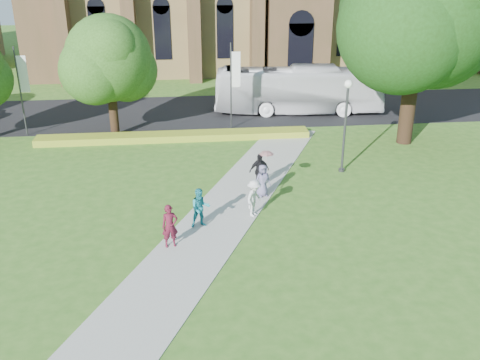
{
  "coord_description": "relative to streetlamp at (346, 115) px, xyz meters",
  "views": [
    {
      "loc": [
        -1.35,
        -20.98,
        11.38
      ],
      "look_at": [
        1.18,
        2.06,
        1.6
      ],
      "focal_mm": 40.0,
      "sensor_mm": 36.0,
      "label": 1
    }
  ],
  "objects": [
    {
      "name": "pedestrian_1",
      "position": [
        -8.27,
        -5.92,
        -2.34
      ],
      "size": [
        1.0,
        0.85,
        1.84
      ],
      "primitive_type": "imported",
      "rotation": [
        0.0,
        0.0,
        0.18
      ],
      "color": "teal",
      "rests_on": "footpath"
    },
    {
      "name": "ground",
      "position": [
        -7.5,
        -6.5,
        -3.3
      ],
      "size": [
        160.0,
        160.0,
        0.0
      ],
      "primitive_type": "plane",
      "color": "#35651E",
      "rests_on": "ground"
    },
    {
      "name": "large_tree",
      "position": [
        5.5,
        4.5,
        5.07
      ],
      "size": [
        9.6,
        9.6,
        13.2
      ],
      "color": "#332114",
      "rests_on": "ground"
    },
    {
      "name": "streetlamp",
      "position": [
        0.0,
        0.0,
        0.0
      ],
      "size": [
        0.44,
        0.44,
        5.24
      ],
      "color": "#38383D",
      "rests_on": "ground"
    },
    {
      "name": "footpath",
      "position": [
        -7.5,
        -5.5,
        -3.28
      ],
      "size": [
        15.58,
        28.54,
        0.04
      ],
      "primitive_type": "cube",
      "rotation": [
        0.0,
        0.0,
        -0.44
      ],
      "color": "#B2B2A8",
      "rests_on": "ground"
    },
    {
      "name": "road",
      "position": [
        -7.5,
        13.5,
        -3.29
      ],
      "size": [
        160.0,
        10.0,
        0.02
      ],
      "primitive_type": "cube",
      "color": "black",
      "rests_on": "ground"
    },
    {
      "name": "tour_coach",
      "position": [
        0.02,
        12.38,
        -1.49
      ],
      "size": [
        13.09,
        4.29,
        3.58
      ],
      "primitive_type": "imported",
      "rotation": [
        0.0,
        0.0,
        1.47
      ],
      "color": "white",
      "rests_on": "road"
    },
    {
      "name": "pedestrian_2",
      "position": [
        -5.73,
        -5.1,
        -2.36
      ],
      "size": [
        1.2,
        1.33,
        1.79
      ],
      "primitive_type": "imported",
      "rotation": [
        0.0,
        0.0,
        0.97
      ],
      "color": "silver",
      "rests_on": "footpath"
    },
    {
      "name": "flower_hedge",
      "position": [
        -9.5,
        6.7,
        -3.07
      ],
      "size": [
        18.0,
        1.4,
        0.45
      ],
      "primitive_type": "cube",
      "color": "gold",
      "rests_on": "ground"
    },
    {
      "name": "street_tree_1",
      "position": [
        -13.5,
        8.0,
        1.93
      ],
      "size": [
        5.6,
        5.6,
        8.05
      ],
      "color": "#332114",
      "rests_on": "ground"
    },
    {
      "name": "banner_pole_1",
      "position": [
        -19.39,
        8.7,
        0.09
      ],
      "size": [
        0.7,
        0.1,
        6.0
      ],
      "color": "#38383D",
      "rests_on": "ground"
    },
    {
      "name": "pedestrian_0",
      "position": [
        -9.6,
        -7.57,
        -2.31
      ],
      "size": [
        0.76,
        0.58,
        1.89
      ],
      "primitive_type": "imported",
      "rotation": [
        0.0,
        0.0,
        0.2
      ],
      "color": "#501222",
      "rests_on": "footpath"
    },
    {
      "name": "pedestrian_4",
      "position": [
        -5.0,
        -2.93,
        -2.41
      ],
      "size": [
        0.94,
        0.74,
        1.68
      ],
      "primitive_type": "imported",
      "rotation": [
        0.0,
        0.0,
        0.28
      ],
      "color": "slate",
      "rests_on": "footpath"
    },
    {
      "name": "parasol",
      "position": [
        -4.82,
        -2.83,
        -1.27
      ],
      "size": [
        0.88,
        0.88,
        0.61
      ],
      "primitive_type": "imported",
      "rotation": [
        0.0,
        0.0,
        0.34
      ],
      "color": "#EDA7B1",
      "rests_on": "pedestrian_4"
    },
    {
      "name": "pedestrian_3",
      "position": [
        -5.02,
        -1.85,
        -2.31
      ],
      "size": [
        1.19,
        0.74,
        1.89
      ],
      "primitive_type": "imported",
      "rotation": [
        0.0,
        0.0,
        0.27
      ],
      "color": "black",
      "rests_on": "footpath"
    },
    {
      "name": "banner_pole_0",
      "position": [
        -5.39,
        8.7,
        0.09
      ],
      "size": [
        0.7,
        0.1,
        6.0
      ],
      "color": "#38383D",
      "rests_on": "ground"
    }
  ]
}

